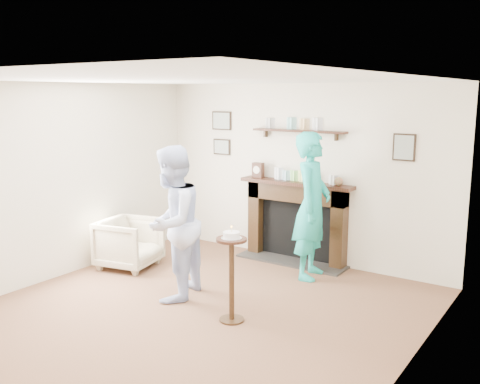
% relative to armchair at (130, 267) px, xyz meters
% --- Properties ---
extents(ground, '(5.00, 5.00, 0.00)m').
position_rel_armchair_xyz_m(ground, '(1.75, -0.86, 0.00)').
color(ground, brown).
rests_on(ground, ground).
extents(room_shell, '(4.54, 5.02, 2.52)m').
position_rel_armchair_xyz_m(room_shell, '(1.75, -0.16, 1.62)').
color(room_shell, beige).
rests_on(room_shell, ground).
extents(armchair, '(0.88, 0.86, 0.68)m').
position_rel_armchair_xyz_m(armchair, '(0.00, 0.00, 0.00)').
color(armchair, '#BEB08D').
rests_on(armchair, ground).
extents(man, '(0.87, 1.01, 1.79)m').
position_rel_armchair_xyz_m(man, '(1.24, -0.52, 0.00)').
color(man, silver).
rests_on(man, ground).
extents(woman, '(0.57, 0.76, 1.89)m').
position_rel_armchair_xyz_m(woman, '(2.24, 1.04, 0.00)').
color(woman, teal).
rests_on(woman, ground).
extents(pedestal_table, '(0.32, 0.32, 1.03)m').
position_rel_armchair_xyz_m(pedestal_table, '(2.18, -0.67, 0.63)').
color(pedestal_table, black).
rests_on(pedestal_table, ground).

